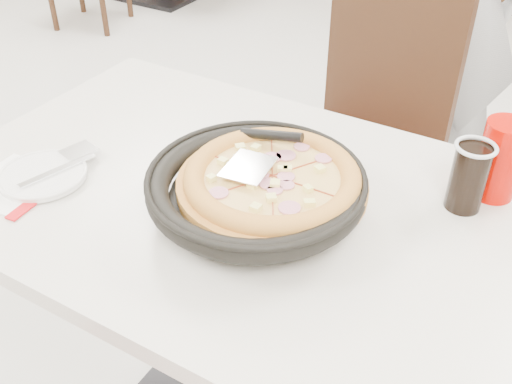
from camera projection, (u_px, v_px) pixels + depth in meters
The scene contains 12 objects.
floor at pixel (169, 338), 1.85m from camera, with size 7.00×7.00×0.00m, color #AEADA8.
main_table at pixel (235, 317), 1.43m from camera, with size 1.20×0.80×0.75m, color beige, non-canonical shape.
chair_far at pixel (353, 157), 1.81m from camera, with size 0.42×0.42×0.95m, color black, non-canonical shape.
trivet at pixel (274, 189), 1.17m from camera, with size 0.12×0.12×0.04m, color black.
pizza_pan at pixel (256, 195), 1.12m from camera, with size 0.32×0.32×0.01m, color black.
pizza at pixel (272, 185), 1.11m from camera, with size 0.36×0.36×0.02m, color gold.
pizza_server at pixel (248, 167), 1.10m from camera, with size 0.08×0.10×0.00m, color white.
napkin at pixel (15, 184), 1.21m from camera, with size 0.17×0.17×0.00m, color white.
side_plate at pixel (43, 176), 1.23m from camera, with size 0.18×0.18×0.01m, color white.
fork at pixel (58, 170), 1.23m from camera, with size 0.02×0.17×0.00m, color white.
cola_glass at pixel (468, 179), 1.12m from camera, with size 0.07×0.07×0.13m, color black.
red_cup at pixel (500, 160), 1.15m from camera, with size 0.08×0.08×0.16m, color #B30800.
Camera 1 is at (0.86, -0.92, 1.46)m, focal length 42.00 mm.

